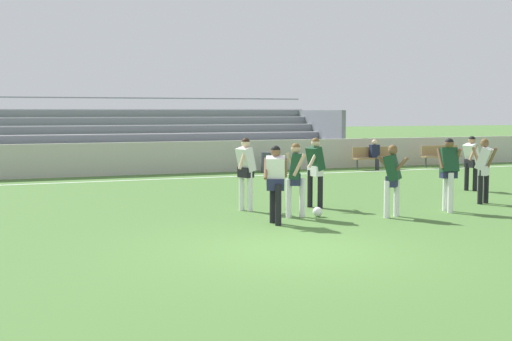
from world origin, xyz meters
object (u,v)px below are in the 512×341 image
object	(u,v)px
player_dark_dropping_back	(296,173)
soccer_ball	(318,212)
player_dark_pressing_high	(449,168)
bleacher_stand	(95,138)
bench_far_right	(373,156)
player_white_deep_cover	(484,165)
player_white_challenging	(276,178)
trash_bin	(267,162)
player_white_overlapping	(471,158)
bench_near_bin	(441,154)
spectator_seated	(375,152)
player_dark_wide_left	(315,166)
player_dark_on_ball	(392,175)
player_white_trailing_run	(246,167)

from	to	relation	value
player_dark_dropping_back	soccer_ball	world-z (taller)	player_dark_dropping_back
player_dark_pressing_high	bleacher_stand	bearing A→B (deg)	112.22
bench_far_right	player_white_deep_cover	xyz separation A→B (m)	(-2.65, -9.71, 0.44)
player_white_challenging	bench_far_right	bearing A→B (deg)	50.56
trash_bin	player_white_deep_cover	size ratio (longest dim) A/B	0.47
player_dark_pressing_high	player_white_deep_cover	distance (m)	1.87
player_white_overlapping	trash_bin	bearing A→B (deg)	114.39
bench_near_bin	bench_far_right	size ratio (longest dim) A/B	1.00
spectator_seated	player_dark_wide_left	size ratio (longest dim) A/B	0.71
bench_near_bin	bench_far_right	xyz separation A→B (m)	(-3.26, 0.00, 0.00)
trash_bin	player_white_deep_cover	xyz separation A→B (m)	(1.88, -9.93, 0.59)
player_dark_dropping_back	player_dark_wide_left	bearing A→B (deg)	48.16
player_dark_on_ball	soccer_ball	bearing A→B (deg)	157.47
player_dark_on_ball	soccer_ball	size ratio (longest dim) A/B	7.30
spectator_seated	player_dark_wide_left	bearing A→B (deg)	-128.63
player_dark_on_ball	player_dark_dropping_back	bearing A→B (deg)	159.55
bleacher_stand	bench_far_right	world-z (taller)	bleacher_stand
player_white_overlapping	player_white_deep_cover	bearing A→B (deg)	-122.97
player_dark_dropping_back	player_dark_on_ball	size ratio (longest dim) A/B	1.02
player_dark_pressing_high	player_dark_wide_left	distance (m)	3.11
spectator_seated	soccer_ball	distance (m)	12.50
bleacher_stand	player_dark_dropping_back	world-z (taller)	bleacher_stand
bench_far_right	player_white_overlapping	bearing A→B (deg)	-98.61
spectator_seated	player_white_trailing_run	xyz separation A→B (m)	(-8.68, -8.56, 0.33)
player_white_deep_cover	player_dark_dropping_back	bearing A→B (deg)	-177.14
bench_far_right	player_dark_wide_left	size ratio (longest dim) A/B	1.06
bleacher_stand	player_dark_wide_left	size ratio (longest dim) A/B	12.08
player_white_trailing_run	player_dark_wide_left	bearing A→B (deg)	-3.41
bleacher_stand	player_white_deep_cover	size ratio (longest dim) A/B	12.43
trash_bin	spectator_seated	xyz separation A→B (m)	(4.53, -0.34, 0.31)
spectator_seated	player_white_overlapping	world-z (taller)	player_white_overlapping
bench_near_bin	spectator_seated	world-z (taller)	spectator_seated
trash_bin	player_dark_wide_left	distance (m)	9.33
bench_far_right	player_white_overlapping	xyz separation A→B (m)	(-1.11, -7.33, 0.41)
bench_near_bin	soccer_ball	size ratio (longest dim) A/B	8.18
player_white_challenging	player_white_trailing_run	size ratio (longest dim) A/B	0.95
player_white_overlapping	player_dark_wide_left	bearing A→B (deg)	-165.99
spectator_seated	player_white_challenging	bearing A→B (deg)	-129.74
bench_near_bin	soccer_ball	bearing A→B (deg)	-136.85
player_dark_on_ball	player_dark_wide_left	xyz separation A→B (m)	(-0.93, 1.94, 0.07)
player_dark_on_ball	player_white_overlapping	world-z (taller)	player_white_overlapping
player_dark_pressing_high	player_dark_dropping_back	bearing A→B (deg)	171.60
bleacher_stand	bench_far_right	bearing A→B (deg)	-22.89
bleacher_stand	bench_near_bin	xyz separation A→B (m)	(13.69, -4.40, -0.72)
player_white_challenging	soccer_ball	size ratio (longest dim) A/B	7.44
player_white_deep_cover	player_dark_pressing_high	bearing A→B (deg)	-154.52
player_dark_on_ball	player_dark_pressing_high	bearing A→B (deg)	7.11
bench_far_right	player_dark_on_ball	xyz separation A→B (m)	(-5.99, -10.72, 0.40)
bench_far_right	player_dark_dropping_back	distance (m)	12.79
player_white_trailing_run	player_dark_pressing_high	bearing A→B (deg)	-22.93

